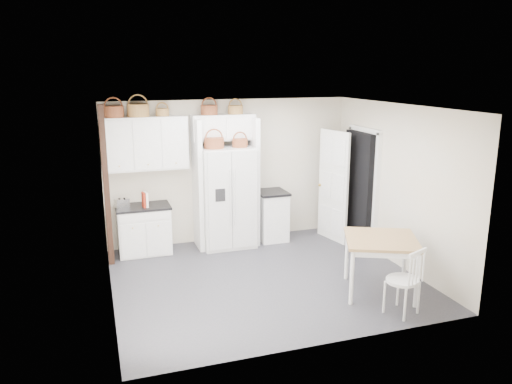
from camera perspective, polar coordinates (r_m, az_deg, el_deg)
name	(u,v)px	position (r m, az deg, el deg)	size (l,w,h in m)	color
floor	(265,278)	(7.76, 1.00, -9.83)	(4.50, 4.50, 0.00)	#302F39
ceiling	(265,107)	(7.13, 1.09, 9.68)	(4.50, 4.50, 0.00)	white
wall_back	(229,171)	(9.20, -3.07, 2.43)	(4.50, 4.50, 0.00)	beige
wall_left	(106,209)	(6.95, -16.75, -1.91)	(4.00, 4.00, 0.00)	beige
wall_right	(397,185)	(8.34, 15.80, 0.72)	(4.00, 4.00, 0.00)	beige
refrigerator	(227,197)	(8.93, -3.39, -0.55)	(0.93, 0.75, 1.80)	silver
base_cab_left	(144,230)	(8.87, -12.67, -4.31)	(0.88, 0.55, 0.81)	white
base_cab_right	(271,216)	(9.34, 1.76, -2.79)	(0.50, 0.60, 0.89)	white
dining_table	(380,265)	(7.38, 13.96, -8.14)	(0.98, 0.98, 0.81)	#905D38
windsor_chair	(403,280)	(6.82, 16.41, -9.64)	(0.45, 0.41, 0.93)	white
counter_left	(143,207)	(8.75, -12.81, -1.66)	(0.91, 0.59, 0.04)	black
counter_right	(271,192)	(9.22, 1.78, -0.03)	(0.54, 0.64, 0.04)	black
toaster	(122,203)	(8.70, -15.06, -1.24)	(0.22, 0.13, 0.15)	silver
cookbook_red	(144,200)	(8.63, -12.72, -0.87)	(0.04, 0.17, 0.25)	#A42411
cookbook_cream	(146,199)	(8.64, -12.48, -0.83)	(0.04, 0.17, 0.26)	white
basket_upper_a	(114,112)	(8.57, -15.95, 8.80)	(0.32, 0.32, 0.18)	#572616
basket_upper_b	(138,110)	(8.60, -13.31, 9.06)	(0.36, 0.36, 0.21)	olive
basket_upper_c	(162,112)	(8.65, -10.65, 8.95)	(0.22, 0.22, 0.13)	olive
basket_bridge_a	(209,110)	(8.79, -5.37, 9.32)	(0.29, 0.29, 0.17)	#572616
basket_bridge_b	(235,110)	(8.91, -2.37, 9.38)	(0.26, 0.26, 0.15)	olive
basket_fridge_a	(214,143)	(8.59, -4.81, 5.59)	(0.34, 0.34, 0.18)	#572616
basket_fridge_b	(240,143)	(8.71, -1.85, 5.63)	(0.27, 0.27, 0.15)	#572616
upper_cabinet	(146,143)	(8.67, -12.47, 5.45)	(1.40, 0.34, 0.90)	white
bridge_cabinet	(223,127)	(8.88, -3.79, 7.39)	(1.12, 0.34, 0.45)	white
fridge_panel_left	(198,185)	(8.80, -6.69, 0.83)	(0.08, 0.60, 2.30)	white
fridge_panel_right	(253,181)	(9.05, -0.36, 1.29)	(0.08, 0.60, 2.30)	white
trim_post	(106,187)	(8.26, -16.73, 0.54)	(0.09, 0.09, 2.60)	black
doorway_void	(360,189)	(9.18, 11.77, 0.37)	(0.18, 0.85, 2.05)	black
door_slab	(333,186)	(9.29, 8.82, 0.66)	(0.80, 0.04, 2.05)	white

